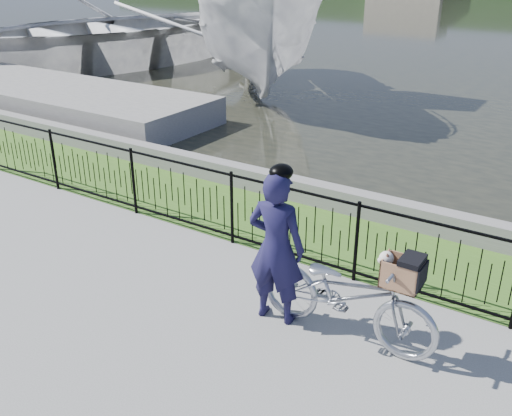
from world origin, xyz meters
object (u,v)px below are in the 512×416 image
Objects in this scene: boat_near at (257,29)px; dock at (51,97)px; cyclist at (276,246)px; boat_far at (104,32)px; bicycle_rig at (347,294)px.

dock is at bearing -125.51° from boat_near.
cyclist is 0.20× the size of boat_near.
boat_near is at bearing -6.48° from boat_far.
cyclist is at bearing -37.33° from boat_far.
dock is 11.78m from cyclist.
dock is 5.13× the size of cyclist.
bicycle_rig is 0.16× the size of boat_far.
cyclist is at bearing -173.10° from bicycle_rig.
bicycle_rig is 0.22× the size of boat_near.
boat_far is (-7.69, 0.87, -0.70)m from boat_near.
cyclist reaches higher than bicycle_rig.
boat_near is (3.62, 5.08, 1.59)m from dock.
boat_near is at bearing 54.49° from dock.
bicycle_rig is 1.09× the size of cyclist.
boat_far is at bearing 144.51° from bicycle_rig.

